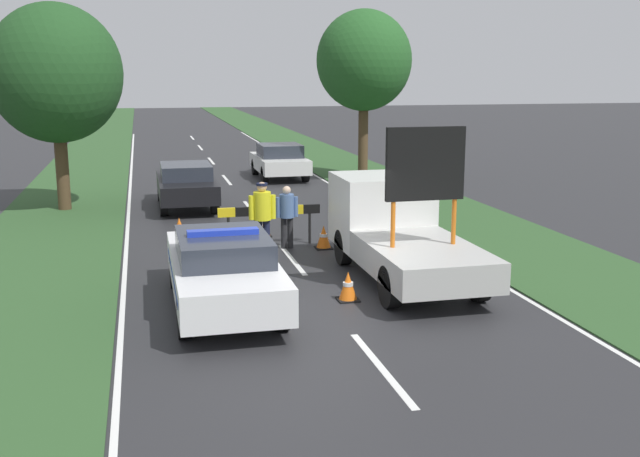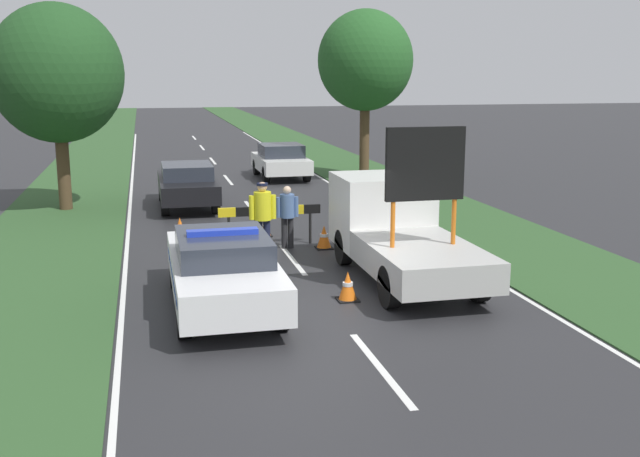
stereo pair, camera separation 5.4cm
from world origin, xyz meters
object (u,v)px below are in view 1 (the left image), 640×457
object	(u,v)px
road_barrier	(269,213)
traffic_cone_near_truck	(354,218)
traffic_cone_near_police	(179,229)
police_car	(223,268)
roadside_tree_near_right	(364,61)
queued_car_sedan_black	(186,184)
traffic_cone_behind_barrier	(324,237)
traffic_cone_lane_edge	(265,228)
work_truck	(397,228)
pedestrian_civilian	(287,212)
traffic_cone_centre_front	(348,286)
queued_car_van_white	(279,160)
roadside_tree_near_left	(56,74)
police_officer	(262,213)

from	to	relation	value
road_barrier	traffic_cone_near_truck	world-z (taller)	road_barrier
road_barrier	traffic_cone_near_police	bearing A→B (deg)	161.86
police_car	roadside_tree_near_right	xyz separation A→B (m)	(7.30, 15.37, 3.97)
police_car	queued_car_sedan_black	xyz separation A→B (m)	(-0.01, 10.85, 0.02)
traffic_cone_behind_barrier	traffic_cone_lane_edge	size ratio (longest dim) A/B	1.20
work_truck	traffic_cone_lane_edge	distance (m)	4.99
road_barrier	pedestrian_civilian	bearing A→B (deg)	-38.32
traffic_cone_centre_front	queued_car_van_white	xyz separation A→B (m)	(1.78, 16.92, 0.45)
traffic_cone_near_police	queued_car_van_white	xyz separation A→B (m)	(4.65, 10.92, 0.43)
traffic_cone_near_truck	queued_car_van_white	size ratio (longest dim) A/B	0.18
police_car	road_barrier	xyz separation A→B (m)	(1.69, 4.80, 0.08)
work_truck	traffic_cone_centre_front	distance (m)	2.33
roadside_tree_near_left	pedestrian_civilian	bearing A→B (deg)	-49.13
police_car	traffic_cone_near_police	size ratio (longest dim) A/B	8.07
pedestrian_civilian	queued_car_sedan_black	world-z (taller)	pedestrian_civilian
pedestrian_civilian	traffic_cone_behind_barrier	size ratio (longest dim) A/B	2.70
police_officer	traffic_cone_lane_edge	world-z (taller)	police_officer
road_barrier	traffic_cone_near_police	size ratio (longest dim) A/B	4.21
traffic_cone_near_truck	roadside_tree_near_right	world-z (taller)	roadside_tree_near_right
queued_car_sedan_black	traffic_cone_near_truck	bearing A→B (deg)	131.12
police_car	traffic_cone_near_truck	world-z (taller)	police_car
traffic_cone_near_police	roadside_tree_near_left	bearing A→B (deg)	121.88
pedestrian_civilian	traffic_cone_centre_front	bearing A→B (deg)	-60.14
traffic_cone_near_truck	traffic_cone_behind_barrier	world-z (taller)	traffic_cone_near_truck
road_barrier	pedestrian_civilian	distance (m)	0.55
traffic_cone_lane_edge	roadside_tree_near_right	world-z (taller)	roadside_tree_near_right
pedestrian_civilian	roadside_tree_near_left	world-z (taller)	roadside_tree_near_left
traffic_cone_near_police	traffic_cone_centre_front	size ratio (longest dim) A/B	1.08
traffic_cone_near_police	roadside_tree_near_right	world-z (taller)	roadside_tree_near_right
pedestrian_civilian	traffic_cone_near_truck	world-z (taller)	pedestrian_civilian
police_car	traffic_cone_behind_barrier	size ratio (longest dim) A/B	8.56
police_car	traffic_cone_near_police	world-z (taller)	police_car
police_car	queued_car_sedan_black	bearing A→B (deg)	92.68
road_barrier	traffic_cone_centre_front	xyz separation A→B (m)	(0.68, -4.93, -0.54)
traffic_cone_lane_edge	roadside_tree_near_left	xyz separation A→B (m)	(-5.56, 5.30, 4.01)
traffic_cone_near_police	traffic_cone_centre_front	world-z (taller)	traffic_cone_near_police
police_car	traffic_cone_behind_barrier	distance (m)	5.13
traffic_cone_centre_front	traffic_cone_lane_edge	world-z (taller)	traffic_cone_centre_front
traffic_cone_lane_edge	road_barrier	bearing A→B (deg)	-92.71
traffic_cone_centre_front	traffic_cone_behind_barrier	distance (m)	4.35
traffic_cone_near_truck	traffic_cone_lane_edge	distance (m)	2.50
traffic_cone_near_police	traffic_cone_near_truck	xyz separation A→B (m)	(4.74, 0.11, 0.05)
traffic_cone_centre_front	traffic_cone_lane_edge	size ratio (longest dim) A/B	1.18
work_truck	queued_car_van_white	bearing A→B (deg)	-91.38
traffic_cone_centre_front	roadside_tree_near_left	xyz separation A→B (m)	(-6.19, 11.33, 3.96)
police_officer	roadside_tree_near_left	bearing A→B (deg)	-81.04
traffic_cone_near_truck	roadside_tree_near_left	world-z (taller)	roadside_tree_near_left
traffic_cone_near_police	traffic_cone_centre_front	xyz separation A→B (m)	(2.87, -6.00, -0.02)
road_barrier	traffic_cone_centre_front	distance (m)	5.01
traffic_cone_behind_barrier	roadside_tree_near_right	world-z (taller)	roadside_tree_near_right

